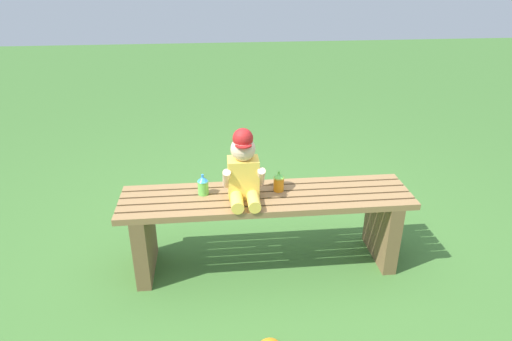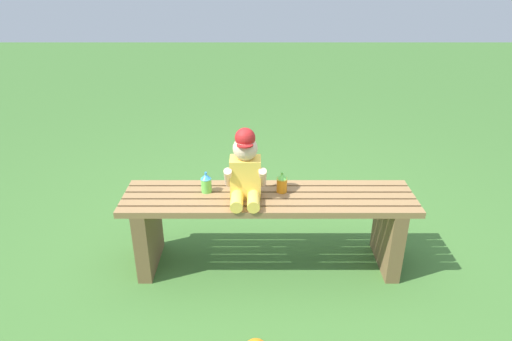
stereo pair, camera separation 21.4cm
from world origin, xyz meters
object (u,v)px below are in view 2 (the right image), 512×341
park_bench (267,219)px  sippy_cup_left (205,183)px  child_figure (244,169)px  sippy_cup_right (281,183)px

park_bench → sippy_cup_left: sippy_cup_left is taller
child_figure → park_bench: bearing=8.4°
child_figure → sippy_cup_right: bearing=17.6°
sippy_cup_left → sippy_cup_right: size_ratio=1.00×
park_bench → child_figure: bearing=-171.6°
child_figure → sippy_cup_left: (-0.23, 0.07, -0.12)m
park_bench → sippy_cup_right: sippy_cup_right is taller
child_figure → sippy_cup_left: bearing=163.9°
park_bench → sippy_cup_right: 0.23m
sippy_cup_left → child_figure: bearing=-16.1°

